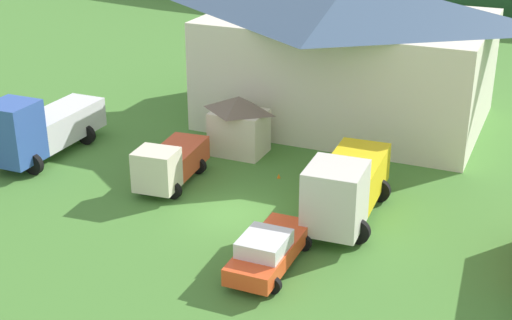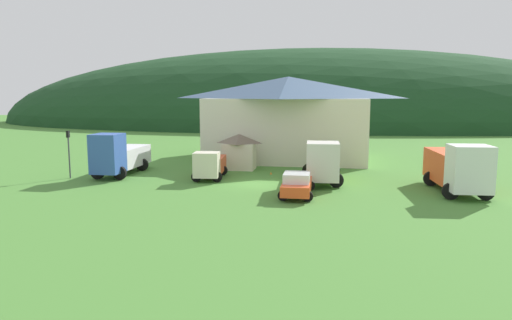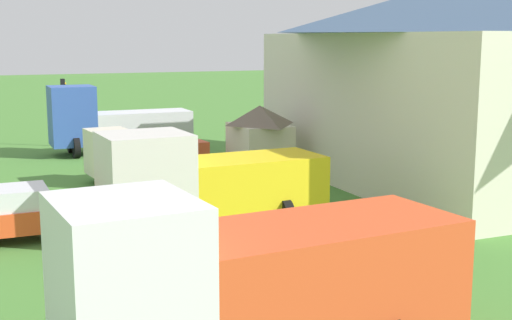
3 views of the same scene
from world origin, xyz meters
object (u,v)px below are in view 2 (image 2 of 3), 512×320
depot_building (288,117)px  play_shed_cream (239,151)px  heavy_rig_white (457,167)px  traffic_cone_near_pickup (271,174)px  flatbed_truck_yellow (322,161)px  traffic_light_west (69,149)px  light_truck_cream (210,165)px  box_truck_blue (119,155)px  service_pickup_orange (297,184)px

depot_building → play_shed_cream: bearing=-115.7°
heavy_rig_white → traffic_cone_near_pickup: 14.88m
heavy_rig_white → depot_building: bearing=-143.1°
flatbed_truck_yellow → traffic_light_west: bearing=-88.7°
depot_building → traffic_light_west: (-16.49, -14.41, -2.03)m
flatbed_truck_yellow → heavy_rig_white: heavy_rig_white is taller
depot_building → play_shed_cream: depot_building is taller
light_truck_cream → heavy_rig_white: heavy_rig_white is taller
depot_building → flatbed_truck_yellow: bearing=-73.3°
box_truck_blue → traffic_cone_near_pickup: box_truck_blue is taller
flatbed_truck_yellow → depot_building: bearing=-165.9°
depot_building → traffic_light_west: bearing=-138.8°
traffic_light_west → box_truck_blue: bearing=29.1°
depot_building → play_shed_cream: 8.98m
service_pickup_orange → traffic_light_west: size_ratio=1.30×
box_truck_blue → flatbed_truck_yellow: box_truck_blue is taller
depot_building → heavy_rig_white: bearing=-48.9°
traffic_light_west → light_truck_cream: bearing=8.1°
light_truck_cream → flatbed_truck_yellow: 9.05m
heavy_rig_white → traffic_cone_near_pickup: bearing=-115.3°
flatbed_truck_yellow → heavy_rig_white: 9.66m
flatbed_truck_yellow → service_pickup_orange: size_ratio=1.43×
light_truck_cream → heavy_rig_white: bearing=77.3°
play_shed_cream → light_truck_cream: 5.33m
box_truck_blue → depot_building: bearing=133.5°
play_shed_cream → light_truck_cream: (-1.43, -5.11, -0.51)m
flatbed_truck_yellow → traffic_light_west: size_ratio=1.87×
box_truck_blue → traffic_light_west: traffic_light_west is taller
box_truck_blue → traffic_light_west: 3.93m
depot_building → light_truck_cream: size_ratio=3.25×
depot_building → box_truck_blue: bearing=-136.3°
service_pickup_orange → light_truck_cream: bearing=-125.8°
play_shed_cream → traffic_light_west: 14.46m
traffic_light_west → traffic_cone_near_pickup: 16.80m
light_truck_cream → service_pickup_orange: size_ratio=1.04×
flatbed_truck_yellow → heavy_rig_white: bearing=74.0°
flatbed_truck_yellow → traffic_cone_near_pickup: bearing=-127.7°
box_truck_blue → flatbed_truck_yellow: bearing=88.1°
play_shed_cream → light_truck_cream: play_shed_cream is taller
box_truck_blue → traffic_cone_near_pickup: 13.00m
heavy_rig_white → service_pickup_orange: (-10.93, -2.88, -0.98)m
traffic_light_west → traffic_cone_near_pickup: size_ratio=8.29×
depot_building → light_truck_cream: 14.18m
light_truck_cream → flatbed_truck_yellow: size_ratio=0.73×
flatbed_truck_yellow → traffic_cone_near_pickup: flatbed_truck_yellow is taller
flatbed_truck_yellow → heavy_rig_white: (9.40, -2.23, 0.11)m
play_shed_cream → traffic_cone_near_pickup: play_shed_cream is taller
depot_building → heavy_rig_white: 20.41m
play_shed_cream → flatbed_truck_yellow: 9.29m
light_truck_cream → flatbed_truck_yellow: (9.03, -0.22, 0.53)m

